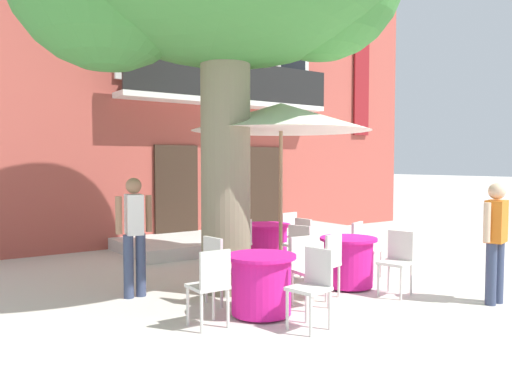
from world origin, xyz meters
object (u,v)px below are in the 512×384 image
at_px(pedestrian_near_entrance, 496,236).
at_px(cafe_chair_front_3, 239,233).
at_px(cafe_chair_middle_0, 313,282).
at_px(cafe_chair_middle_2, 219,265).
at_px(cafe_umbrella, 281,118).
at_px(cafe_chair_near_tree_2, 363,246).
at_px(cafe_chair_middle_1, 307,266).
at_px(cafe_chair_front_2, 293,232).
at_px(cafe_chair_middle_3, 211,282).
at_px(cafe_chair_front_1, 299,241).
at_px(cafe_chair_near_tree_1, 397,258).
at_px(cafe_chair_near_tree_0, 327,261).
at_px(pedestrian_mid_plaza, 134,230).
at_px(cafe_chair_near_tree_3, 303,249).
at_px(cafe_table_middle, 261,284).
at_px(cafe_table_front, 267,244).
at_px(cafe_chair_front_0, 239,241).
at_px(cafe_table_near_tree, 348,262).

bearing_deg(pedestrian_near_entrance, cafe_chair_front_3, 103.21).
height_order(cafe_chair_middle_0, cafe_chair_middle_2, same).
relative_size(cafe_chair_middle_0, cafe_umbrella, 0.31).
distance_m(cafe_chair_near_tree_2, cafe_chair_middle_1, 1.97).
bearing_deg(cafe_chair_front_2, cafe_chair_middle_3, -141.96).
bearing_deg(cafe_chair_middle_3, cafe_chair_front_1, 32.36).
distance_m(cafe_chair_near_tree_1, cafe_chair_front_2, 2.97).
distance_m(cafe_chair_middle_2, cafe_chair_front_1, 2.43).
bearing_deg(cafe_umbrella, cafe_chair_near_tree_0, -100.63).
distance_m(cafe_chair_near_tree_0, pedestrian_mid_plaza, 2.72).
relative_size(cafe_chair_near_tree_2, cafe_chair_front_3, 1.00).
bearing_deg(cafe_chair_middle_1, cafe_umbrella, 64.19).
bearing_deg(cafe_chair_middle_0, cafe_chair_near_tree_1, 11.72).
bearing_deg(pedestrian_mid_plaza, cafe_chair_near_tree_3, -14.69).
bearing_deg(cafe_chair_middle_1, cafe_table_middle, -179.30).
relative_size(cafe_chair_near_tree_2, cafe_chair_near_tree_3, 1.00).
height_order(cafe_chair_middle_1, cafe_umbrella, cafe_umbrella).
bearing_deg(cafe_chair_near_tree_3, cafe_chair_middle_3, -154.23).
height_order(cafe_table_middle, cafe_table_front, same).
bearing_deg(cafe_chair_front_0, cafe_chair_middle_1, -100.74).
bearing_deg(pedestrian_mid_plaza, cafe_chair_middle_0, -65.10).
xyz_separation_m(cafe_chair_middle_2, pedestrian_mid_plaza, (-0.78, 0.99, 0.42)).
bearing_deg(cafe_chair_middle_3, cafe_table_front, 43.36).
height_order(cafe_table_near_tree, cafe_chair_near_tree_2, cafe_chair_near_tree_2).
distance_m(cafe_chair_near_tree_1, cafe_chair_middle_2, 2.56).
relative_size(cafe_table_middle, pedestrian_near_entrance, 0.53).
bearing_deg(cafe_chair_front_1, pedestrian_near_entrance, -75.77).
distance_m(cafe_table_front, pedestrian_near_entrance, 3.99).
relative_size(cafe_chair_near_tree_2, cafe_umbrella, 0.31).
height_order(cafe_chair_near_tree_1, pedestrian_mid_plaza, pedestrian_mid_plaza).
bearing_deg(cafe_umbrella, cafe_chair_front_3, 79.81).
relative_size(cafe_chair_front_1, pedestrian_near_entrance, 0.56).
distance_m(cafe_chair_middle_3, pedestrian_mid_plaza, 1.85).
bearing_deg(cafe_chair_front_3, cafe_chair_middle_2, -128.06).
relative_size(cafe_chair_near_tree_0, cafe_umbrella, 0.31).
height_order(cafe_table_near_tree, cafe_chair_near_tree_3, cafe_chair_near_tree_3).
bearing_deg(cafe_chair_middle_2, cafe_chair_near_tree_2, -0.39).
xyz_separation_m(cafe_chair_middle_2, cafe_chair_front_3, (1.93, 2.47, 0.00)).
distance_m(cafe_chair_near_tree_1, pedestrian_near_entrance, 1.32).
bearing_deg(cafe_chair_middle_0, cafe_table_front, 61.65).
bearing_deg(cafe_chair_middle_1, cafe_chair_front_1, 52.64).
bearing_deg(cafe_chair_near_tree_0, cafe_table_near_tree, 21.51).
height_order(cafe_chair_middle_1, cafe_chair_front_1, same).
bearing_deg(cafe_umbrella, cafe_chair_front_2, 43.40).
bearing_deg(cafe_chair_front_3, cafe_chair_middle_1, -107.72).
relative_size(cafe_table_near_tree, cafe_chair_front_0, 0.95).
height_order(cafe_chair_near_tree_1, cafe_table_front, cafe_chair_near_tree_1).
height_order(cafe_chair_middle_2, cafe_chair_middle_3, same).
bearing_deg(cafe_chair_near_tree_2, cafe_table_middle, -164.48).
bearing_deg(cafe_chair_middle_3, pedestrian_near_entrance, -20.18).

